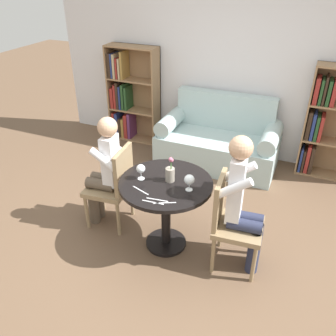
{
  "coord_description": "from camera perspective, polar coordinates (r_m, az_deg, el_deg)",
  "views": [
    {
      "loc": [
        1.08,
        -2.47,
        2.47
      ],
      "look_at": [
        0.0,
        0.05,
        0.85
      ],
      "focal_mm": 38.0,
      "sensor_mm": 36.0,
      "label": 1
    }
  ],
  "objects": [
    {
      "name": "ground_plane",
      "position": [
        3.65,
        -0.32,
        -11.98
      ],
      "size": [
        16.0,
        16.0,
        0.0
      ],
      "primitive_type": "plane",
      "color": "brown"
    },
    {
      "name": "back_wall",
      "position": [
        4.95,
        10.44,
        17.0
      ],
      "size": [
        5.2,
        0.05,
        2.7
      ],
      "color": "silver",
      "rests_on": "ground_plane"
    },
    {
      "name": "round_table",
      "position": [
        3.29,
        -0.34,
        -4.67
      ],
      "size": [
        0.86,
        0.86,
        0.73
      ],
      "color": "black",
      "rests_on": "ground_plane"
    },
    {
      "name": "couch",
      "position": [
        4.91,
        8.11,
        4.14
      ],
      "size": [
        1.58,
        0.8,
        0.92
      ],
      "color": "#A8C1C1",
      "rests_on": "ground_plane"
    },
    {
      "name": "bookshelf_left",
      "position": [
        5.53,
        -6.32,
        11.28
      ],
      "size": [
        0.77,
        0.28,
        1.42
      ],
      "color": "#93704C",
      "rests_on": "ground_plane"
    },
    {
      "name": "bookshelf_right",
      "position": [
        4.88,
        24.45,
        6.53
      ],
      "size": [
        0.77,
        0.28,
        1.42
      ],
      "color": "#93704C",
      "rests_on": "ground_plane"
    },
    {
      "name": "chair_left",
      "position": [
        3.66,
        -8.63,
        -2.5
      ],
      "size": [
        0.46,
        0.46,
        0.9
      ],
      "rotation": [
        0.0,
        0.0,
        -1.48
      ],
      "color": "#937A56",
      "rests_on": "ground_plane"
    },
    {
      "name": "chair_right",
      "position": [
        3.2,
        10.07,
        -8.11
      ],
      "size": [
        0.45,
        0.45,
        0.9
      ],
      "rotation": [
        0.0,
        0.0,
        1.66
      ],
      "color": "#937A56",
      "rests_on": "ground_plane"
    },
    {
      "name": "person_left",
      "position": [
        3.62,
        -10.16,
        -0.36
      ],
      "size": [
        0.44,
        0.37,
        1.22
      ],
      "rotation": [
        0.0,
        0.0,
        -1.48
      ],
      "color": "brown",
      "rests_on": "ground_plane"
    },
    {
      "name": "person_right",
      "position": [
        3.09,
        12.01,
        -5.62
      ],
      "size": [
        0.44,
        0.36,
        1.3
      ],
      "rotation": [
        0.0,
        0.0,
        1.66
      ],
      "color": "#282D47",
      "rests_on": "ground_plane"
    },
    {
      "name": "wine_glass_left",
      "position": [
        3.21,
        -4.39,
        -0.19
      ],
      "size": [
        0.08,
        0.08,
        0.15
      ],
      "color": "white",
      "rests_on": "round_table"
    },
    {
      "name": "wine_glass_right",
      "position": [
        3.05,
        3.45,
        -1.96
      ],
      "size": [
        0.09,
        0.09,
        0.15
      ],
      "color": "white",
      "rests_on": "round_table"
    },
    {
      "name": "flower_vase",
      "position": [
        3.17,
        0.36,
        -0.75
      ],
      "size": [
        0.08,
        0.08,
        0.25
      ],
      "color": "#9E9384",
      "rests_on": "round_table"
    },
    {
      "name": "knife_left_setting",
      "position": [
        2.94,
        -0.54,
        -5.62
      ],
      "size": [
        0.18,
        0.09,
        0.0
      ],
      "color": "silver",
      "rests_on": "round_table"
    },
    {
      "name": "fork_left_setting",
      "position": [
        3.1,
        -4.41,
        -3.6
      ],
      "size": [
        0.18,
        0.08,
        0.0
      ],
      "color": "silver",
      "rests_on": "round_table"
    },
    {
      "name": "knife_right_setting",
      "position": [
        2.95,
        -2.44,
        -5.51
      ],
      "size": [
        0.19,
        0.03,
        0.0
      ],
      "color": "silver",
      "rests_on": "round_table"
    },
    {
      "name": "fork_right_setting",
      "position": [
        2.98,
        -1.75,
        -5.1
      ],
      "size": [
        0.19,
        0.03,
        0.0
      ],
      "color": "silver",
      "rests_on": "round_table"
    }
  ]
}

